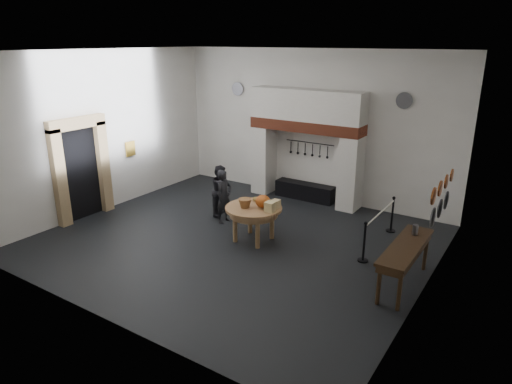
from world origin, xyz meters
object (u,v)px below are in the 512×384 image
Objects in this scene: visitor_near at (224,196)px; barrier_post_far at (392,215)px; iron_range at (305,191)px; barrier_post_near at (364,243)px; visitor_far at (221,190)px; side_table at (406,246)px; work_table at (254,208)px.

visitor_near reaches higher than barrier_post_far.
barrier_post_near reaches higher than iron_range.
visitor_near is (-0.96, -2.90, 0.48)m from iron_range.
visitor_far is 1.60× the size of barrier_post_near.
visitor_far is at bearing -118.50° from iron_range.
side_table is at bearing -95.50° from visitor_near.
visitor_near is 1.63× the size of barrier_post_far.
barrier_post_near is 2.00m from barrier_post_far.
iron_range is 3.09m from visitor_near.
work_table is 1.97m from visitor_far.
barrier_post_far is at bearing -19.10° from iron_range.
visitor_near reaches higher than work_table.
side_table is at bearing -41.68° from iron_range.
work_table is 2.74m from barrier_post_near.
visitor_far reaches higher than iron_range.
work_table is (0.36, -3.45, 0.59)m from iron_range.
barrier_post_near is at bearing -89.30° from visitor_near.
iron_range is 0.86× the size of side_table.
visitor_far reaches higher than work_table.
side_table is 2.83m from barrier_post_far.
iron_range is 5.52m from side_table.
barrier_post_far is (-1.05, 2.59, -0.42)m from side_table.
side_table and barrier_post_near have the same top height.
barrier_post_far is (2.69, 2.39, -0.39)m from work_table.
barrier_post_near is at bearing -116.76° from visitor_far.
visitor_near is at bearing -108.27° from iron_range.
visitor_near is 4.02m from barrier_post_near.
iron_range is 3.23m from barrier_post_far.
visitor_near reaches higher than iron_range.
barrier_post_near is at bearing -45.06° from iron_range.
barrier_post_far reaches higher than iron_range.
side_table is (5.06, -0.75, 0.14)m from visitor_near.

